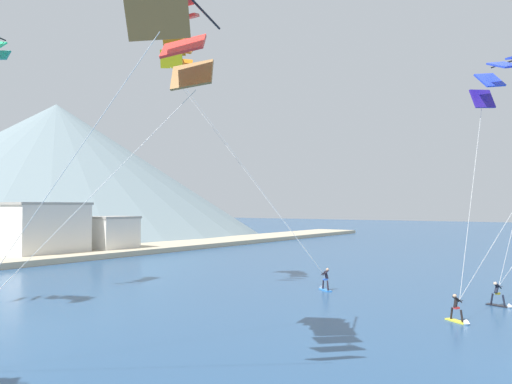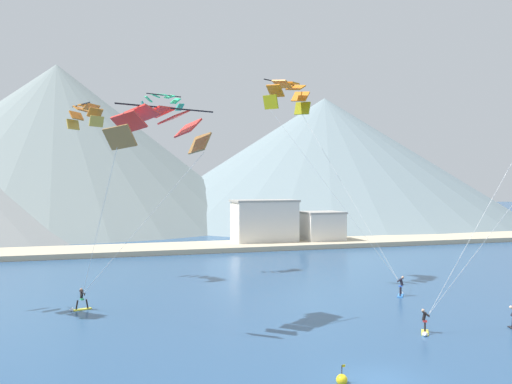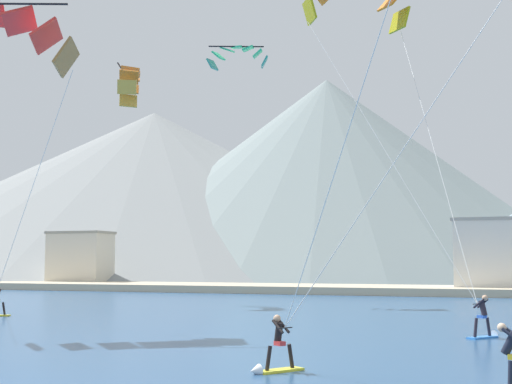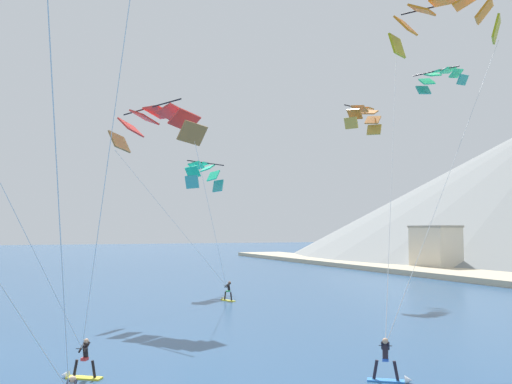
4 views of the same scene
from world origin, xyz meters
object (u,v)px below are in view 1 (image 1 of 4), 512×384
(kitesurfer_near_trail, at_px, (459,315))
(kitesurfer_far_left, at_px, (501,299))
(parafoil_kite_near_lead, at_px, (171,24))
(parafoil_kite_mid_center, at_px, (179,56))
(kitesurfer_mid_center, at_px, (325,283))

(kitesurfer_near_trail, bearing_deg, kitesurfer_far_left, -9.74)
(kitesurfer_far_left, height_order, parafoil_kite_near_lead, parafoil_kite_near_lead)
(kitesurfer_near_trail, bearing_deg, parafoil_kite_mid_center, 94.57)
(kitesurfer_near_trail, relative_size, parafoil_kite_near_lead, 0.12)
(parafoil_kite_near_lead, bearing_deg, kitesurfer_mid_center, 12.31)
(kitesurfer_mid_center, xyz_separation_m, kitesurfer_far_left, (0.98, -12.35, -0.07))
(kitesurfer_mid_center, height_order, kitesurfer_far_left, kitesurfer_mid_center)
(kitesurfer_far_left, xyz_separation_m, parafoil_kite_near_lead, (-22.27, 7.71, 13.09))
(kitesurfer_near_trail, xyz_separation_m, kitesurfer_far_left, (6.26, -1.08, 0.05))
(kitesurfer_far_left, relative_size, parafoil_kite_mid_center, 0.10)
(kitesurfer_near_trail, height_order, kitesurfer_far_left, kitesurfer_far_left)
(parafoil_kite_near_lead, bearing_deg, kitesurfer_far_left, -19.09)
(parafoil_kite_mid_center, bearing_deg, kitesurfer_near_trail, -85.43)
(kitesurfer_near_trail, distance_m, parafoil_kite_mid_center, 27.10)
(kitesurfer_far_left, bearing_deg, kitesurfer_mid_center, 94.54)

